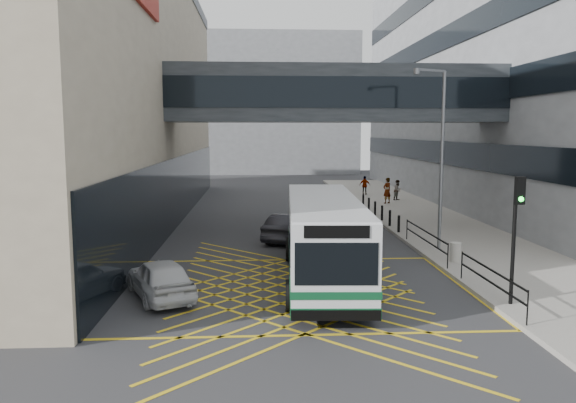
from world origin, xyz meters
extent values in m
plane|color=#333335|center=(0.00, 0.00, 0.00)|extent=(120.00, 120.00, 0.00)
cube|color=black|center=(-5.96, 16.00, 2.00)|extent=(0.10, 41.50, 4.00)
cube|color=black|center=(11.96, 24.00, 4.00)|extent=(0.10, 43.50, 1.60)
cube|color=black|center=(11.96, 24.00, 8.00)|extent=(0.10, 43.50, 1.60)
cube|color=black|center=(11.96, 24.00, 12.00)|extent=(0.10, 43.50, 1.60)
cube|color=gray|center=(-2.00, 60.00, 9.00)|extent=(28.00, 16.00, 18.00)
cube|color=#2F3439|center=(3.00, 12.00, 7.50)|extent=(20.00, 4.00, 3.00)
cube|color=black|center=(3.00, 9.98, 7.50)|extent=(19.50, 0.06, 1.60)
cube|color=black|center=(3.00, 14.02, 7.50)|extent=(19.50, 0.06, 1.60)
cube|color=gray|center=(9.00, 15.00, 0.08)|extent=(6.00, 54.00, 0.16)
cube|color=gold|center=(0.00, 0.00, 0.00)|extent=(12.00, 9.00, 0.01)
cube|color=silver|center=(1.14, 1.09, 1.68)|extent=(3.05, 10.98, 2.67)
cube|color=#0E4626|center=(1.14, 1.09, 0.51)|extent=(3.09, 11.02, 0.34)
cube|color=#0E4626|center=(1.14, 1.09, 1.04)|extent=(3.11, 11.02, 0.22)
cube|color=black|center=(1.17, 1.68, 2.02)|extent=(3.03, 9.60, 1.04)
cube|color=black|center=(0.85, -4.31, 1.93)|extent=(2.27, 0.20, 1.18)
cube|color=black|center=(0.85, -4.33, 2.81)|extent=(1.78, 0.15, 0.35)
cube|color=silver|center=(1.14, 1.09, 3.02)|extent=(3.02, 10.88, 0.10)
cube|color=black|center=(0.85, -4.33, 0.49)|extent=(2.47, 0.23, 0.30)
cube|color=black|center=(1.43, 6.51, 0.49)|extent=(2.47, 0.23, 0.30)
cylinder|color=black|center=(-0.29, -2.39, 0.49)|extent=(0.33, 1.00, 0.99)
cylinder|color=black|center=(2.19, -2.52, 0.49)|extent=(0.33, 1.00, 0.99)
cylinder|color=black|center=(0.07, 4.31, 0.49)|extent=(0.33, 1.00, 0.99)
cylinder|color=black|center=(2.55, 4.18, 0.49)|extent=(0.33, 1.00, 0.99)
imported|color=silver|center=(-4.50, -0.80, 0.68)|extent=(3.33, 4.64, 1.37)
imported|color=black|center=(0.33, 8.79, 0.69)|extent=(3.29, 4.73, 1.38)
imported|color=#969B9E|center=(4.00, 22.86, 0.65)|extent=(2.65, 4.49, 1.31)
cylinder|color=black|center=(6.58, -2.56, 1.85)|extent=(0.12, 0.12, 3.38)
cube|color=black|center=(6.59, -2.78, 3.73)|extent=(0.29, 0.19, 0.84)
sphere|color=#19E533|center=(6.60, -2.87, 3.49)|extent=(0.17, 0.17, 0.16)
cylinder|color=slate|center=(7.01, 5.67, 4.14)|extent=(0.21, 0.21, 7.96)
cube|color=slate|center=(6.29, 5.34, 8.12)|extent=(1.49, 0.76, 0.10)
cylinder|color=slate|center=(5.57, 5.00, 8.04)|extent=(0.37, 0.37, 0.25)
cylinder|color=#ADA89E|center=(6.87, 3.15, 0.56)|extent=(0.46, 0.46, 0.80)
cube|color=black|center=(6.15, -2.00, 1.11)|extent=(0.05, 5.00, 0.05)
cube|color=black|center=(6.15, -2.00, 0.71)|extent=(0.05, 5.00, 0.05)
cube|color=black|center=(6.15, 5.00, 1.11)|extent=(0.05, 6.00, 0.05)
cube|color=black|center=(6.15, 5.00, 0.71)|extent=(0.05, 6.00, 0.05)
cylinder|color=black|center=(6.15, -4.50, 0.66)|extent=(0.04, 0.04, 1.00)
cylinder|color=black|center=(6.15, 0.50, 0.66)|extent=(0.04, 0.04, 1.00)
cylinder|color=black|center=(6.15, 2.00, 0.66)|extent=(0.04, 0.04, 1.00)
cylinder|color=black|center=(6.15, 8.00, 0.66)|extent=(0.04, 0.04, 1.00)
cylinder|color=black|center=(6.25, 10.00, 0.61)|extent=(0.14, 0.14, 0.90)
cylinder|color=black|center=(6.25, 12.00, 0.61)|extent=(0.14, 0.14, 0.90)
cylinder|color=black|center=(6.25, 14.00, 0.61)|extent=(0.14, 0.14, 0.90)
cylinder|color=black|center=(6.25, 16.00, 0.61)|extent=(0.14, 0.14, 0.90)
cylinder|color=black|center=(6.25, 18.00, 0.61)|extent=(0.14, 0.14, 0.90)
cylinder|color=black|center=(6.25, 20.00, 0.61)|extent=(0.14, 0.14, 0.90)
imported|color=gray|center=(8.40, 21.92, 1.12)|extent=(0.93, 0.85, 1.91)
imported|color=gray|center=(9.70, 23.86, 0.94)|extent=(0.87, 0.84, 1.57)
imported|color=gray|center=(7.88, 27.80, 0.94)|extent=(1.02, 0.71, 1.57)
camera|label=1|loc=(-1.30, -19.09, 5.50)|focal=35.00mm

